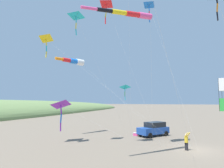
% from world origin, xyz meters
% --- Properties ---
extents(ground_plane, '(600.00, 600.00, 0.00)m').
position_xyz_m(ground_plane, '(0.00, 0.00, 0.00)').
color(ground_plane, '#756654').
extents(parked_car, '(4.03, 4.57, 1.85)m').
position_xyz_m(parked_car, '(4.92, -6.18, 0.95)').
color(parked_car, '#1E479E').
rests_on(parked_car, ground_plane).
extents(cooler_box, '(0.62, 0.42, 0.42)m').
position_xyz_m(cooler_box, '(7.25, -5.50, 0.21)').
color(cooler_box, '#EF4C93').
rests_on(cooler_box, ground_plane).
extents(person_adult_flyer, '(0.61, 0.59, 1.70)m').
position_xyz_m(person_adult_flyer, '(0.70, 0.58, 0.93)').
color(person_adult_flyer, '#232328').
rests_on(person_adult_flyer, ground_plane).
extents(kite_windsock_teal_far_right, '(4.61, 12.29, 12.56)m').
position_xyz_m(kite_windsock_teal_far_right, '(4.90, 5.48, 12.07)').
color(kite_windsock_teal_far_right, '#EF4C93').
rests_on(kite_windsock_teal_far_right, ground_plane).
extents(kite_windsock_black_fish_shape, '(13.18, 5.05, 10.86)m').
position_xyz_m(kite_windsock_black_fish_shape, '(15.71, -3.20, 10.42)').
color(kite_windsock_black_fish_shape, white).
rests_on(kite_windsock_black_fish_shape, ground_plane).
extents(kite_delta_striped_overhead, '(5.91, 3.36, 15.35)m').
position_xyz_m(kite_delta_striped_overhead, '(8.31, 2.32, 14.97)').
color(kite_delta_striped_overhead, red).
rests_on(kite_delta_striped_overhead, ground_plane).
extents(kite_delta_yellow_midlevel, '(13.95, 5.51, 11.83)m').
position_xyz_m(kite_delta_yellow_midlevel, '(14.56, 4.23, 11.34)').
color(kite_delta_yellow_midlevel, yellow).
rests_on(kite_delta_yellow_midlevel, ground_plane).
extents(kite_delta_white_trailing, '(1.23, 2.86, 6.54)m').
position_xyz_m(kite_delta_white_trailing, '(7.16, -0.52, 6.23)').
color(kite_delta_white_trailing, '#1EB7C6').
rests_on(kite_delta_white_trailing, ground_plane).
extents(kite_delta_magenta_far_left, '(5.14, 1.65, 15.27)m').
position_xyz_m(kite_delta_magenta_far_left, '(4.06, 0.57, 14.93)').
color(kite_delta_magenta_far_left, blue).
rests_on(kite_delta_magenta_far_left, ground_plane).
extents(kite_delta_long_streamer_left, '(6.66, 6.89, 4.86)m').
position_xyz_m(kite_delta_long_streamer_left, '(14.36, 1.62, 4.22)').
color(kite_delta_long_streamer_left, purple).
rests_on(kite_delta_long_streamer_left, ground_plane).
extents(kite_delta_blue_topmost, '(4.47, 8.70, 14.66)m').
position_xyz_m(kite_delta_blue_topmost, '(11.98, 2.39, 14.23)').
color(kite_delta_blue_topmost, '#1EB7C6').
rests_on(kite_delta_blue_topmost, ground_plane).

